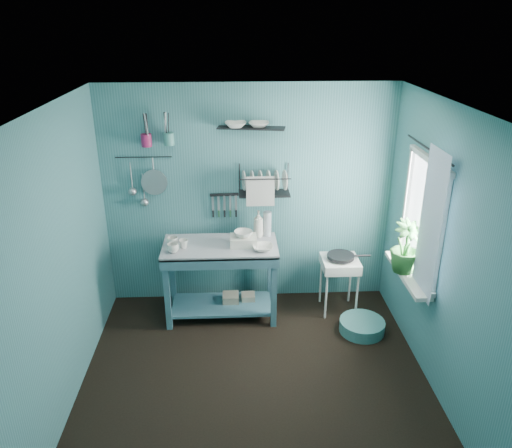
{
  "coord_description": "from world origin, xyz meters",
  "views": [
    {
      "loc": [
        -0.18,
        -3.73,
        3.14
      ],
      "look_at": [
        0.05,
        0.85,
        1.2
      ],
      "focal_mm": 35.0,
      "sensor_mm": 36.0,
      "label": 1
    }
  ],
  "objects_px": {
    "work_counter": "(221,280)",
    "hotplate_stand": "(339,285)",
    "mug_mid": "(184,244)",
    "floor_basin": "(362,326)",
    "storage_tin_large": "(231,303)",
    "water_bottle": "(267,224)",
    "mug_left": "(173,248)",
    "wash_tub": "(243,241)",
    "frying_pan": "(341,256)",
    "utensil_cup_teal": "(169,139)",
    "mug_right": "(173,242)",
    "storage_tin_small": "(248,302)",
    "utensil_cup_magenta": "(146,140)",
    "dish_rack": "(264,180)",
    "colander": "(154,182)",
    "potted_plant": "(406,247)",
    "soap_bottle": "(258,224)"
  },
  "relations": [
    {
      "from": "mug_left",
      "to": "storage_tin_small",
      "type": "relative_size",
      "value": 0.61
    },
    {
      "from": "potted_plant",
      "to": "soap_bottle",
      "type": "bearing_deg",
      "value": 149.55
    },
    {
      "from": "mug_mid",
      "to": "potted_plant",
      "type": "bearing_deg",
      "value": -14.09
    },
    {
      "from": "wash_tub",
      "to": "dish_rack",
      "type": "relative_size",
      "value": 0.51
    },
    {
      "from": "storage_tin_small",
      "to": "hotplate_stand",
      "type": "bearing_deg",
      "value": -2.65
    },
    {
      "from": "work_counter",
      "to": "hotplate_stand",
      "type": "height_order",
      "value": "work_counter"
    },
    {
      "from": "wash_tub",
      "to": "storage_tin_small",
      "type": "height_order",
      "value": "wash_tub"
    },
    {
      "from": "frying_pan",
      "to": "utensil_cup_magenta",
      "type": "bearing_deg",
      "value": 171.78
    },
    {
      "from": "mug_left",
      "to": "mug_mid",
      "type": "distance_m",
      "value": 0.14
    },
    {
      "from": "soap_bottle",
      "to": "frying_pan",
      "type": "relative_size",
      "value": 1.0
    },
    {
      "from": "hotplate_stand",
      "to": "utensil_cup_teal",
      "type": "height_order",
      "value": "utensil_cup_teal"
    },
    {
      "from": "utensil_cup_teal",
      "to": "mug_right",
      "type": "bearing_deg",
      "value": -89.14
    },
    {
      "from": "water_bottle",
      "to": "colander",
      "type": "bearing_deg",
      "value": 173.44
    },
    {
      "from": "mug_right",
      "to": "storage_tin_large",
      "type": "relative_size",
      "value": 0.56
    },
    {
      "from": "wash_tub",
      "to": "utensil_cup_magenta",
      "type": "height_order",
      "value": "utensil_cup_magenta"
    },
    {
      "from": "mug_left",
      "to": "utensil_cup_teal",
      "type": "height_order",
      "value": "utensil_cup_teal"
    },
    {
      "from": "floor_basin",
      "to": "hotplate_stand",
      "type": "bearing_deg",
      "value": 111.84
    },
    {
      "from": "mug_left",
      "to": "frying_pan",
      "type": "distance_m",
      "value": 1.83
    },
    {
      "from": "work_counter",
      "to": "utensil_cup_teal",
      "type": "height_order",
      "value": "utensil_cup_teal"
    },
    {
      "from": "frying_pan",
      "to": "utensil_cup_magenta",
      "type": "distance_m",
      "value": 2.43
    },
    {
      "from": "hotplate_stand",
      "to": "storage_tin_small",
      "type": "bearing_deg",
      "value": -177.49
    },
    {
      "from": "frying_pan",
      "to": "storage_tin_large",
      "type": "relative_size",
      "value": 1.36
    },
    {
      "from": "mug_left",
      "to": "mug_mid",
      "type": "xyz_separation_m",
      "value": [
        0.1,
        0.1,
        -0.0
      ]
    },
    {
      "from": "frying_pan",
      "to": "storage_tin_small",
      "type": "bearing_deg",
      "value": 177.35
    },
    {
      "from": "storage_tin_small",
      "to": "dish_rack",
      "type": "bearing_deg",
      "value": 46.72
    },
    {
      "from": "potted_plant",
      "to": "storage_tin_small",
      "type": "bearing_deg",
      "value": 155.31
    },
    {
      "from": "utensil_cup_teal",
      "to": "frying_pan",
      "type": "bearing_deg",
      "value": -9.26
    },
    {
      "from": "mug_mid",
      "to": "floor_basin",
      "type": "distance_m",
      "value": 2.09
    },
    {
      "from": "dish_rack",
      "to": "storage_tin_large",
      "type": "distance_m",
      "value": 1.45
    },
    {
      "from": "frying_pan",
      "to": "dish_rack",
      "type": "distance_m",
      "value": 1.18
    },
    {
      "from": "storage_tin_large",
      "to": "storage_tin_small",
      "type": "bearing_deg",
      "value": 8.53
    },
    {
      "from": "mug_left",
      "to": "soap_bottle",
      "type": "bearing_deg",
      "value": 21.8
    },
    {
      "from": "work_counter",
      "to": "wash_tub",
      "type": "bearing_deg",
      "value": -1.11
    },
    {
      "from": "frying_pan",
      "to": "utensil_cup_teal",
      "type": "relative_size",
      "value": 2.31
    },
    {
      "from": "work_counter",
      "to": "storage_tin_large",
      "type": "xyz_separation_m",
      "value": [
        0.1,
        0.05,
        -0.32
      ]
    },
    {
      "from": "soap_bottle",
      "to": "water_bottle",
      "type": "relative_size",
      "value": 1.07
    },
    {
      "from": "water_bottle",
      "to": "storage_tin_small",
      "type": "bearing_deg",
      "value": -147.53
    },
    {
      "from": "wash_tub",
      "to": "storage_tin_large",
      "type": "height_order",
      "value": "wash_tub"
    },
    {
      "from": "water_bottle",
      "to": "utensil_cup_teal",
      "type": "distance_m",
      "value": 1.39
    },
    {
      "from": "hotplate_stand",
      "to": "frying_pan",
      "type": "height_order",
      "value": "frying_pan"
    },
    {
      "from": "mug_mid",
      "to": "mug_right",
      "type": "xyz_separation_m",
      "value": [
        -0.12,
        0.06,
        0.0
      ]
    },
    {
      "from": "wash_tub",
      "to": "dish_rack",
      "type": "bearing_deg",
      "value": 51.53
    },
    {
      "from": "mug_right",
      "to": "storage_tin_large",
      "type": "distance_m",
      "value": 1.0
    },
    {
      "from": "mug_right",
      "to": "frying_pan",
      "type": "xyz_separation_m",
      "value": [
        1.82,
        0.03,
        -0.23
      ]
    },
    {
      "from": "water_bottle",
      "to": "storage_tin_large",
      "type": "distance_m",
      "value": 1.0
    },
    {
      "from": "work_counter",
      "to": "storage_tin_large",
      "type": "bearing_deg",
      "value": 30.03
    },
    {
      "from": "mug_right",
      "to": "utensil_cup_teal",
      "type": "relative_size",
      "value": 0.95
    },
    {
      "from": "work_counter",
      "to": "dish_rack",
      "type": "relative_size",
      "value": 2.22
    },
    {
      "from": "dish_rack",
      "to": "potted_plant",
      "type": "height_order",
      "value": "dish_rack"
    },
    {
      "from": "mug_left",
      "to": "mug_right",
      "type": "distance_m",
      "value": 0.16
    }
  ]
}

